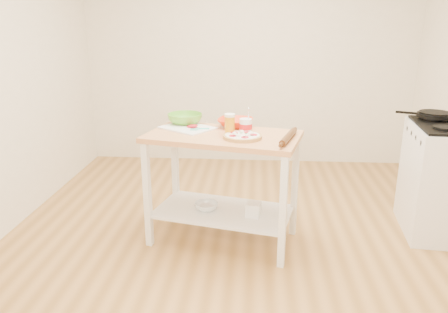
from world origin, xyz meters
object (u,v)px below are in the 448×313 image
green_bowl (185,119)px  yogurt_tub (246,126)px  knife (186,122)px  rolling_pin (288,137)px  spatula (199,129)px  prep_island (223,165)px  gas_stove (447,180)px  pizza (242,136)px  shelf_glass_bowl (206,206)px  shelf_bin (253,210)px  orange_bowl (235,123)px  beer_pint (230,124)px  cutting_board (188,127)px  skillet (434,115)px

green_bowl → yogurt_tub: yogurt_tub is taller
knife → rolling_pin: rolling_pin is taller
spatula → prep_island: bearing=-28.9°
prep_island → gas_stove: bearing=8.5°
pizza → shelf_glass_bowl: 0.70m
pizza → knife: bearing=139.2°
yogurt_tub → rolling_pin: size_ratio=0.52×
shelf_glass_bowl → pizza: bearing=-20.2°
prep_island → spatula: bearing=157.2°
yogurt_tub → shelf_glass_bowl: 0.74m
prep_island → knife: knife is taller
gas_stove → green_bowl: 2.24m
shelf_bin → orange_bowl: bearing=116.0°
orange_bowl → beer_pint: bearing=-96.8°
rolling_pin → cutting_board: bearing=159.2°
spatula → cutting_board: bearing=136.2°
pizza → orange_bowl: orange_bowl is taller
prep_island → shelf_bin: size_ratio=11.71×
spatula → knife: bearing=115.3°
spatula → green_bowl: 0.27m
beer_pint → gas_stove: bearing=9.2°
pizza → orange_bowl: (-0.07, 0.35, 0.02)m
spatula → yogurt_tub: 0.38m
orange_bowl → beer_pint: beer_pint is taller
orange_bowl → prep_island: bearing=-108.9°
shelf_glass_bowl → green_bowl: bearing=123.8°
knife → green_bowl: (-0.00, -0.01, 0.03)m
green_bowl → shelf_bin: green_bowl is taller
spatula → shelf_bin: spatula is taller
prep_island → beer_pint: bearing=-16.3°
pizza → spatula: 0.40m
prep_island → shelf_bin: bearing=-20.3°
yogurt_tub → knife: bearing=150.2°
cutting_board → rolling_pin: 0.84m
knife → shelf_glass_bowl: 0.73m
green_bowl → knife: bearing=69.0°
spatula → yogurt_tub: bearing=-15.2°
pizza → orange_bowl: bearing=101.3°
pizza → rolling_pin: size_ratio=0.72×
skillet → cutting_board: 2.07m
prep_island → green_bowl: size_ratio=4.41×
rolling_pin → skillet: bearing=26.2°
knife → rolling_pin: bearing=-40.4°
prep_island → spatula: 0.34m
prep_island → cutting_board: bearing=151.6°
gas_stove → rolling_pin: size_ratio=2.75×
gas_stove → knife: (-2.19, 0.04, 0.44)m
gas_stove → shelf_bin: 1.65m
knife → beer_pint: bearing=-52.0°
green_bowl → orange_bowl: bearing=-8.4°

